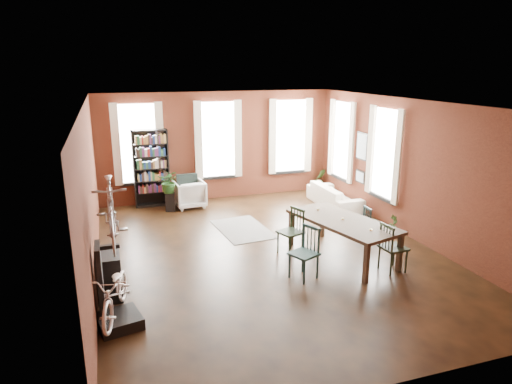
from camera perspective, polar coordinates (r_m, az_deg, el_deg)
name	(u,v)px	position (r m, az deg, el deg)	size (l,w,h in m)	color
room	(270,150)	(10.02, 1.76, 5.27)	(9.00, 9.04, 3.22)	black
dining_table	(342,239)	(9.79, 10.67, -5.73)	(1.11, 2.44, 0.83)	#493A2B
dining_chair_a	(304,254)	(8.71, 6.00, -7.67)	(0.46, 0.46, 1.00)	#1C3E3D
dining_chair_b	(290,232)	(9.79, 4.32, -4.99)	(0.46, 0.46, 0.99)	black
dining_chair_c	(393,247)	(9.37, 16.81, -6.65)	(0.45, 0.45, 0.98)	#202F1C
dining_chair_d	(373,224)	(10.83, 14.41, -3.88)	(0.38, 0.38, 0.82)	#173234
bookshelf	(151,168)	(13.30, -12.96, 2.90)	(1.00, 0.32, 2.20)	black
white_armchair	(189,193)	(13.13, -8.33, -0.07)	(0.82, 0.77, 0.85)	silver
cream_sofa	(335,192)	(13.25, 9.80, -0.06)	(2.08, 0.61, 0.81)	beige
striped_rug	(243,229)	(11.34, -1.67, -4.65)	(1.14, 1.82, 0.01)	black
bike_trainer	(119,321)	(7.67, -16.73, -15.17)	(0.63, 0.63, 0.18)	black
bike_wall_rack	(101,284)	(7.60, -18.84, -10.86)	(0.16, 0.60, 1.30)	black
console_table	(109,274)	(8.52, -17.87, -9.69)	(0.40, 0.80, 0.80)	black
plant_stand	(170,202)	(12.91, -10.66, -1.23)	(0.26, 0.26, 0.51)	black
plant_by_sofa	(319,185)	(14.93, 7.90, 0.82)	(0.40, 0.73, 0.32)	#346227
plant_small	(393,228)	(11.70, 16.79, -4.34)	(0.22, 0.41, 0.15)	#2B5E25
bicycle_floor	(114,271)	(7.29, -17.36, -9.45)	(0.52, 0.78, 1.49)	silver
bicycle_hung	(109,191)	(7.08, -17.86, 0.13)	(0.47, 1.00, 1.66)	#A5A8AD
plant_on_stand	(169,184)	(12.80, -10.77, 1.00)	(0.59, 0.65, 0.51)	#225321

